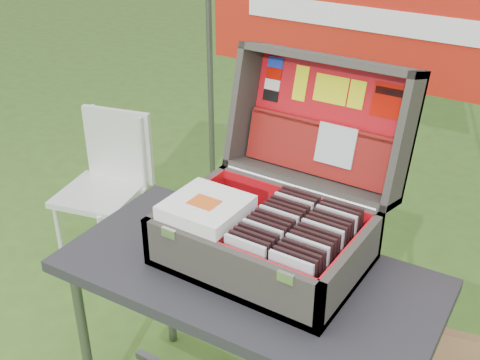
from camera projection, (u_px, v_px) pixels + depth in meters
The scene contains 88 objects.
table at pixel (247, 358), 2.07m from camera, with size 1.20×0.60×0.75m, color #2C2C2F, non-canonical shape.
table_top at pixel (247, 275), 1.90m from camera, with size 1.20×0.60×0.04m, color #2C2C2F.
table_leg_fl at pixel (85, 344), 2.16m from camera, with size 0.04×0.04×0.71m, color #59595B.
table_leg_bl at pixel (169, 275), 2.51m from camera, with size 0.04×0.04×0.71m, color #59595B.
suitcase at pixel (275, 175), 1.85m from camera, with size 0.62×0.60×0.57m, color #4B4740, non-canonical shape.
suitcase_base_bottom at pixel (263, 257), 1.93m from camera, with size 0.62×0.44×0.02m, color #4B4740.
suitcase_base_wall_front at pixel (227, 273), 1.74m from camera, with size 0.62×0.02×0.17m, color #4B4740.
suitcase_base_wall_back at pixel (295, 210), 2.06m from camera, with size 0.62×0.02×0.17m, color #4B4740.
suitcase_base_wall_left at pixel (189, 212), 2.04m from camera, with size 0.02×0.44×0.17m, color #4B4740.
suitcase_base_wall_right at pixel (351, 270), 1.76m from camera, with size 0.02×0.44×0.17m, color #4B4740.
suitcase_liner_floor at pixel (263, 253), 1.93m from camera, with size 0.57×0.39×0.01m, color red.
suitcase_latch_left at pixel (169, 233), 1.80m from camera, with size 0.05×0.01×0.03m, color silver.
suitcase_latch_right at pixel (286, 278), 1.61m from camera, with size 0.05×0.01×0.03m, color silver.
suitcase_hinge at pixel (298, 188), 2.02m from camera, with size 0.02×0.02×0.56m, color silver.
suitcase_lid_back at pixel (328, 120), 2.09m from camera, with size 0.62×0.44×0.02m, color #4B4740.
suitcase_lid_rim_far at pixel (330, 59), 1.98m from camera, with size 0.62×0.02×0.17m, color #4B4740.
suitcase_lid_rim_near at pixel (309, 180), 2.09m from camera, with size 0.62×0.02×0.17m, color #4B4740.
suitcase_lid_rim_left at pixel (245, 104), 2.18m from camera, with size 0.02×0.44×0.17m, color #4B4740.
suitcase_lid_rim_right at pixel (405, 141), 1.89m from camera, with size 0.02×0.44×0.17m, color #4B4740.
suitcase_lid_liner at pixel (326, 120), 2.08m from camera, with size 0.57×0.39×0.01m, color red.
suitcase_liner_wall_front at pixel (230, 267), 1.75m from camera, with size 0.57×0.01×0.14m, color red.
suitcase_liner_wall_back at pixel (293, 209), 2.04m from camera, with size 0.57×0.01×0.14m, color red.
suitcase_liner_wall_left at pixel (192, 211), 2.03m from camera, with size 0.01×0.39×0.14m, color red.
suitcase_liner_wall_right at pixel (347, 265), 1.76m from camera, with size 0.01×0.39×0.14m, color red.
suitcase_lid_pocket at pixel (319, 150), 2.09m from camera, with size 0.55×0.18×0.03m, color maroon.
suitcase_pocket_edge at pixel (322, 125), 2.06m from camera, with size 0.54×0.02×0.02m, color maroon.
suitcase_pocket_cd at pixel (336, 145), 2.04m from camera, with size 0.14×0.14×0.01m, color silver.
lid_sticker_cc_a at pixel (276, 62), 2.14m from camera, with size 0.06×0.04×0.00m, color #1933B2.
lid_sticker_cc_b at pixel (274, 74), 2.15m from camera, with size 0.06×0.04×0.00m, color #C00C00.
lid_sticker_cc_c at pixel (272, 85), 2.16m from camera, with size 0.06×0.04×0.00m, color white.
lid_sticker_cc_d at pixel (271, 96), 2.17m from camera, with size 0.06×0.04×0.00m, color black.
lid_card_neon_tall at pixel (301, 83), 2.10m from camera, with size 0.05×0.12×0.00m, color yellow.
lid_card_neon_main at pixel (331, 89), 2.05m from camera, with size 0.12×0.09×0.00m, color yellow.
lid_card_neon_small at pixel (357, 95), 2.00m from camera, with size 0.06×0.09×0.00m, color yellow.
lid_sticker_band at pixel (388, 101), 1.95m from camera, with size 0.11×0.11×0.00m, color #C00C00.
lid_sticker_band_bar at pixel (390, 92), 1.94m from camera, with size 0.10×0.02×0.00m, color black.
cd_left_0 at pixel (245, 263), 1.74m from camera, with size 0.14×0.01×0.16m, color silver.
cd_left_1 at pixel (249, 259), 1.76m from camera, with size 0.14×0.01×0.16m, color black.
cd_left_2 at pixel (254, 255), 1.78m from camera, with size 0.14×0.01×0.16m, color black.
cd_left_3 at pixel (258, 251), 1.80m from camera, with size 0.14×0.01×0.16m, color black.
cd_left_4 at pixel (262, 247), 1.81m from camera, with size 0.14×0.01×0.16m, color silver.
cd_left_5 at pixel (266, 243), 1.83m from camera, with size 0.14×0.01×0.16m, color black.
cd_left_6 at pixel (270, 240), 1.85m from camera, with size 0.14×0.01×0.16m, color black.
cd_left_7 at pixel (274, 236), 1.87m from camera, with size 0.14×0.01×0.16m, color black.
cd_left_8 at pixel (278, 232), 1.89m from camera, with size 0.14×0.01×0.16m, color silver.
cd_left_9 at pixel (282, 229), 1.90m from camera, with size 0.14×0.01×0.16m, color black.
cd_left_10 at pixel (286, 225), 1.92m from camera, with size 0.14×0.01×0.16m, color black.
cd_left_11 at pixel (289, 222), 1.94m from camera, with size 0.14×0.01×0.16m, color black.
cd_left_12 at pixel (293, 219), 1.96m from camera, with size 0.14×0.01×0.16m, color silver.
cd_left_13 at pixel (297, 215), 1.98m from camera, with size 0.14×0.01×0.16m, color black.
cd_left_14 at pixel (300, 212), 1.99m from camera, with size 0.14×0.01×0.16m, color black.
cd_right_0 at pixel (290, 281), 1.67m from camera, with size 0.14×0.01×0.16m, color silver.
cd_right_1 at pixel (294, 276), 1.69m from camera, with size 0.14×0.01×0.16m, color black.
cd_right_2 at pixel (299, 272), 1.71m from camera, with size 0.14×0.01×0.16m, color black.
cd_right_3 at pixel (302, 267), 1.72m from camera, with size 0.14×0.01×0.16m, color black.
cd_right_4 at pixel (306, 263), 1.74m from camera, with size 0.14×0.01×0.16m, color silver.
cd_right_5 at pixel (310, 259), 1.76m from camera, with size 0.14×0.01×0.16m, color black.
cd_right_6 at pixel (314, 255), 1.78m from camera, with size 0.14×0.01×0.16m, color black.
cd_right_7 at pixel (318, 251), 1.80m from camera, with size 0.14×0.01×0.16m, color black.
cd_right_8 at pixel (321, 247), 1.81m from camera, with size 0.14×0.01×0.16m, color silver.
cd_right_9 at pixel (325, 243), 1.83m from camera, with size 0.14×0.01×0.16m, color black.
cd_right_10 at pixel (328, 240), 1.85m from camera, with size 0.14×0.01×0.16m, color black.
cd_right_11 at pixel (332, 236), 1.87m from camera, with size 0.14×0.01×0.16m, color black.
cd_right_12 at pixel (335, 232), 1.89m from camera, with size 0.14×0.01×0.16m, color silver.
cd_right_13 at pixel (338, 229), 1.90m from camera, with size 0.14×0.01×0.16m, color black.
cd_right_14 at pixel (341, 225), 1.92m from camera, with size 0.14×0.01×0.16m, color black.
songbook_0 at pixel (206, 213), 1.87m from camera, with size 0.23×0.23×0.01m, color white.
songbook_1 at pixel (206, 212), 1.87m from camera, with size 0.23×0.23×0.01m, color white.
songbook_2 at pixel (206, 210), 1.87m from camera, with size 0.23×0.23×0.01m, color white.
songbook_3 at pixel (206, 209), 1.87m from camera, with size 0.23×0.23×0.01m, color white.
songbook_4 at pixel (206, 207), 1.87m from camera, with size 0.23×0.23×0.01m, color white.
songbook_5 at pixel (206, 206), 1.86m from camera, with size 0.23×0.23×0.01m, color white.
songbook_6 at pixel (206, 205), 1.86m from camera, with size 0.23×0.23×0.01m, color white.
songbook_7 at pixel (206, 203), 1.86m from camera, with size 0.23×0.23×0.01m, color white.
songbook_8 at pixel (206, 202), 1.86m from camera, with size 0.23×0.23×0.01m, color white.
songbook_graphic at pixel (204, 202), 1.85m from camera, with size 0.09×0.07×0.00m, color #D85919.
chair at pixel (99, 196), 3.00m from camera, with size 0.37×0.40×0.81m, color silver, non-canonical shape.
chair_seat at pixel (98, 194), 3.00m from camera, with size 0.37×0.37×0.03m, color silver.
chair_backrest at pixel (119, 145), 3.03m from camera, with size 0.37×0.03×0.39m, color silver.
chair_leg_fl at pixel (59, 234), 3.06m from camera, with size 0.02×0.02×0.41m, color silver.
chair_leg_fr at pixel (104, 253), 2.91m from camera, with size 0.02×0.02×0.41m, color silver.
chair_leg_bl at pixel (102, 208), 3.29m from camera, with size 0.02×0.02×0.41m, color silver.
chair_leg_br at pixel (146, 224), 3.14m from camera, with size 0.02×0.02×0.41m, color silver.
chair_upright_left at pixel (97, 140), 3.11m from camera, with size 0.02×0.02×0.39m, color silver.
chair_upright_right at pixel (142, 154), 2.96m from camera, with size 0.02×0.02×0.39m, color silver.
banner_post_left at pixel (210, 85), 3.13m from camera, with size 0.03×0.03×1.70m, color #59595B.
banner at pixel (373, 20), 2.50m from camera, with size 1.60×0.01×0.55m, color #A91C0F.
banner_text at pixel (372, 20), 2.49m from camera, with size 1.20×0.00×0.10m, color white.
Camera 1 is at (0.90, -1.33, 1.89)m, focal length 45.00 mm.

